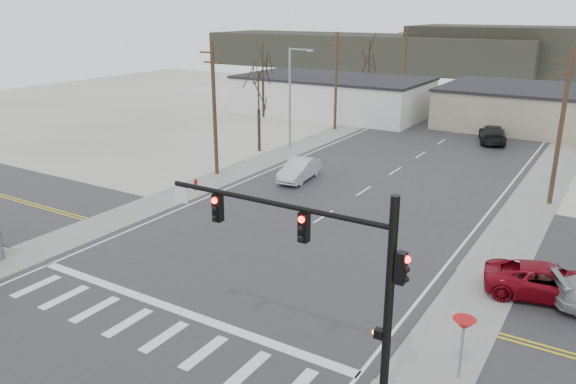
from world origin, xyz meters
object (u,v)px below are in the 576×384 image
Objects in this scene: car_far_a at (492,134)px; traffic_signal_mast at (334,261)px; sedan_crossing at (299,169)px; car_parked_red at (547,282)px; fire_hydrant at (196,184)px; car_far_b at (496,92)px.

traffic_signal_mast is at bearing 79.40° from car_far_a.
sedan_crossing is 0.89× the size of car_parked_red.
traffic_signal_mast reaches higher than fire_hydrant.
sedan_crossing is 1.13× the size of car_far_b.
traffic_signal_mast reaches higher than sedan_crossing.
fire_hydrant is at bearing 141.87° from traffic_signal_mast.
traffic_signal_mast reaches higher than car_parked_red.
fire_hydrant is (-18.09, 14.20, -4.22)m from traffic_signal_mast.
car_far_a reaches higher than car_far_b.
car_far_a is at bearing 58.84° from sedan_crossing.
fire_hydrant is 0.21× the size of car_far_b.
car_parked_red is (18.47, -9.74, -0.05)m from sedan_crossing.
fire_hydrant is at bearing 68.44° from car_parked_red.
fire_hydrant is at bearing -135.57° from sedan_crossing.
car_far_a is 30.26m from car_far_b.
sedan_crossing is at bearing 49.16° from car_far_a.
traffic_signal_mast reaches higher than car_far_b.
sedan_crossing reaches higher than car_far_b.
car_parked_red reaches higher than fire_hydrant.
sedan_crossing is at bearing 123.08° from traffic_signal_mast.
traffic_signal_mast is 10.29× the size of fire_hydrant.
car_far_a is (14.38, 26.26, 0.42)m from fire_hydrant.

